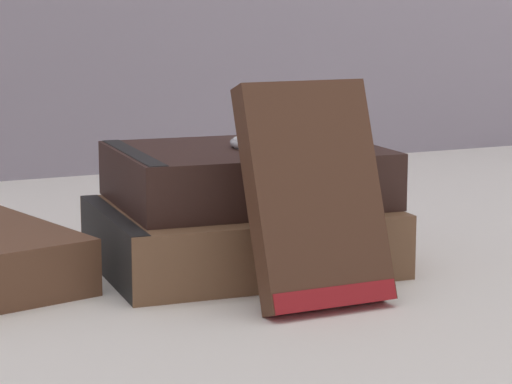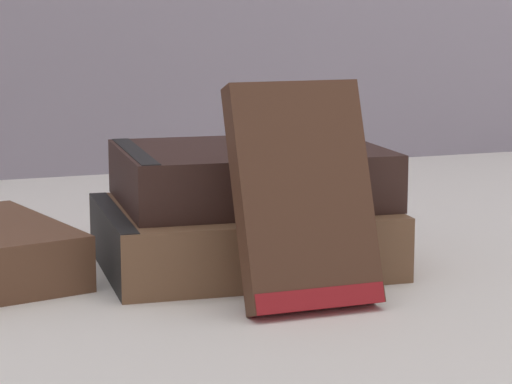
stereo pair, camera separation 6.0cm
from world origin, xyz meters
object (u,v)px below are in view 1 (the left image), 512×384
(book_flat_bottom, at_px, (233,237))
(book_flat_top, at_px, (243,175))
(book_leaning_front, at_px, (316,203))
(pocket_watch, at_px, (273,142))

(book_flat_bottom, relative_size, book_flat_top, 1.06)
(book_flat_bottom, bearing_deg, book_leaning_front, -81.70)
(book_flat_bottom, distance_m, pocket_watch, 0.07)
(book_flat_top, bearing_deg, book_leaning_front, -87.51)
(book_flat_top, height_order, pocket_watch, pocket_watch)
(book_leaning_front, bearing_deg, pocket_watch, 76.54)
(pocket_watch, bearing_deg, book_flat_bottom, -172.43)
(book_flat_top, bearing_deg, book_flat_bottom, -134.12)
(book_leaning_front, bearing_deg, book_flat_bottom, 93.56)
(book_flat_bottom, xyz_separation_m, pocket_watch, (0.03, 0.00, 0.06))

